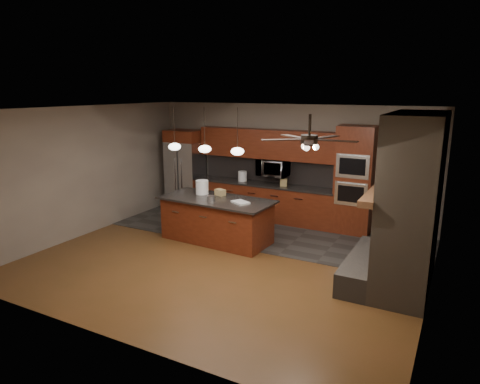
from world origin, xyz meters
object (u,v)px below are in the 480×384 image
Objects in this scene: kitchen_island at (217,220)px; paint_can at (211,198)px; paint_tray at (240,202)px; counter_box at (284,182)px; refrigerator at (186,170)px; white_bucket at (202,187)px; oven_tower at (355,180)px; cardboard_box at (220,192)px; microwave at (273,168)px; counter_bucket at (243,176)px.

paint_can is at bearing -90.12° from kitchen_island.
counter_box is at bearing 113.25° from paint_tray.
white_bucket is at bearing -46.07° from refrigerator.
paint_can is 0.45× the size of paint_tray.
oven_tower is at bearing 40.84° from paint_can.
refrigerator is 13.41× the size of paint_can.
refrigerator is 2.79m from kitchen_island.
white_bucket reaches higher than kitchen_island.
kitchen_island is 0.60m from cardboard_box.
counter_box is at bearing 0.64° from refrigerator.
microwave is 1.97m from white_bucket.
refrigerator is at bearing 159.60° from cardboard_box.
oven_tower is at bearing 75.30° from paint_tray.
white_bucket is (-2.89, -1.67, -0.12)m from oven_tower.
oven_tower is at bearing 0.95° from refrigerator.
white_bucket is (-0.49, 0.22, 0.60)m from kitchen_island.
counter_bucket is (-0.30, 1.61, 0.04)m from cardboard_box.
cardboard_box reaches higher than kitchen_island.
cardboard_box is 1.77m from counter_box.
refrigerator is 10.13× the size of cardboard_box.
microwave is at bearing 178.34° from oven_tower.
counter_box reaches higher than cardboard_box.
kitchen_island is 11.83× the size of cardboard_box.
kitchen_island is (2.03, -1.82, -0.59)m from refrigerator.
white_bucket is (1.54, -1.60, 0.02)m from refrigerator.
white_bucket is at bearing -149.93° from oven_tower.
kitchen_island is at bearing -141.84° from oven_tower.
kitchen_island is at bearing -41.83° from refrigerator.
refrigerator is 0.86× the size of kitchen_island.
microwave is (-1.98, 0.06, 0.11)m from oven_tower.
white_bucket is (-0.92, -1.73, -0.23)m from microwave.
paint_tray is at bearing -63.60° from counter_bucket.
kitchen_island is 0.78m from paint_tray.
cardboard_box is (-0.50, -1.66, -0.31)m from microwave.
counter_bucket reaches higher than counter_box.
refrigerator is 1.66m from counter_bucket.
paint_can is (0.47, -0.41, -0.10)m from white_bucket.
oven_tower is at bearing -13.73° from counter_box.
oven_tower reaches higher than cardboard_box.
paint_can reaches higher than kitchen_island.
white_bucket reaches higher than counter_box.
oven_tower is 3.20m from paint_can.
counter_box is (1.24, 1.63, -0.08)m from white_bucket.
counter_bucket is at bearing 143.96° from paint_tray.
refrigerator is at bearing 141.52° from kitchen_island.
paint_tray is 0.78m from cardboard_box.
counter_bucket is at bearing 99.74° from paint_can.
microwave is at bearing 90.81° from cardboard_box.
paint_can is 2.13m from counter_bucket.
white_bucket is 1.90× the size of paint_can.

